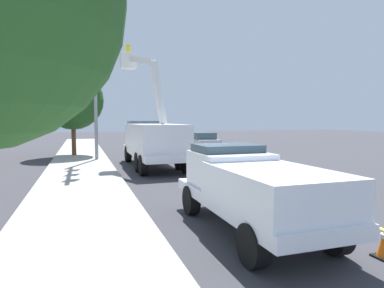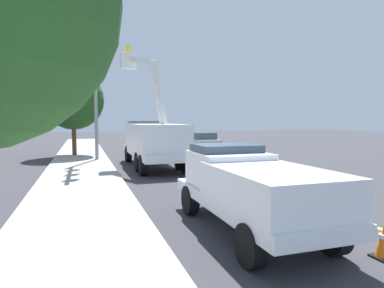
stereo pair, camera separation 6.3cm
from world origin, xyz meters
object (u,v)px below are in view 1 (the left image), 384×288
Objects in this scene: traffic_cone_mid_front at (260,186)px; service_pickup_truck at (252,187)px; utility_bucket_truck at (153,139)px; traffic_cone_trailing at (166,152)px; traffic_signal_mast at (96,78)px; traffic_cone_mid_rear at (191,162)px; passing_minivan at (201,141)px.

service_pickup_truck is at bearing 146.92° from traffic_cone_mid_front.
traffic_cone_mid_front is (-8.72, -2.10, -1.24)m from utility_bucket_truck.
traffic_cone_mid_front is at bearing -178.88° from traffic_cone_trailing.
traffic_signal_mast is (14.19, 2.99, 4.19)m from service_pickup_truck.
utility_bucket_truck is at bearing 156.60° from traffic_cone_trailing.
traffic_cone_mid_rear is 7.89m from traffic_signal_mast.
service_pickup_truck is at bearing -168.11° from traffic_signal_mast.
traffic_cone_mid_front is at bearing -177.62° from traffic_cone_mid_rear.
traffic_cone_mid_front is 12.99m from traffic_cone_trailing.
traffic_cone_mid_rear reaches higher than traffic_cone_mid_front.
traffic_signal_mast reaches higher than traffic_cone_trailing.
traffic_signal_mast reaches higher than utility_bucket_truck.
service_pickup_truck is 16.36m from traffic_cone_trailing.
service_pickup_truck is at bearing 173.46° from traffic_cone_trailing.
traffic_signal_mast is at bearing 51.14° from traffic_cone_mid_rear.
traffic_signal_mast is at bearing 122.23° from passing_minivan.
utility_bucket_truck is at bearing -0.08° from service_pickup_truck.
utility_bucket_truck is 1.71× the size of passing_minivan.
service_pickup_truck is at bearing 169.99° from traffic_cone_mid_rear.
traffic_cone_trailing is (5.92, -0.04, 0.01)m from traffic_cone_mid_rear.
passing_minivan is (7.79, -5.84, -0.64)m from utility_bucket_truck.
traffic_cone_mid_front is at bearing -33.08° from service_pickup_truck.
service_pickup_truck is 6.75× the size of traffic_cone_mid_rear.
passing_minivan is at bearing -57.77° from traffic_signal_mast.
utility_bucket_truck reaches higher than traffic_cone_trailing.
utility_bucket_truck is 9.58× the size of traffic_cone_trailing.
passing_minivan is at bearing -36.84° from utility_bucket_truck.
service_pickup_truck is 7.25× the size of traffic_cone_mid_front.
utility_bucket_truck is 1.46× the size of service_pickup_truck.
traffic_cone_mid_front is 0.10× the size of traffic_signal_mast.
traffic_cone_trailing is (16.24, -1.86, -0.70)m from service_pickup_truck.
utility_bucket_truck is 10.61× the size of traffic_cone_mid_front.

